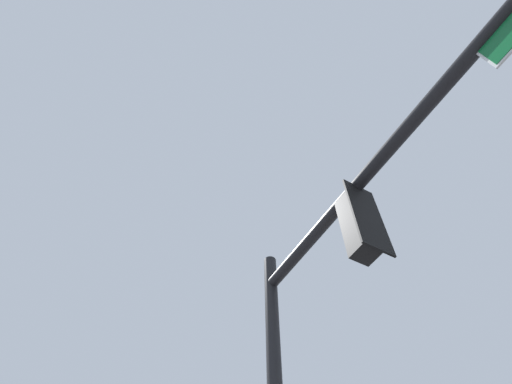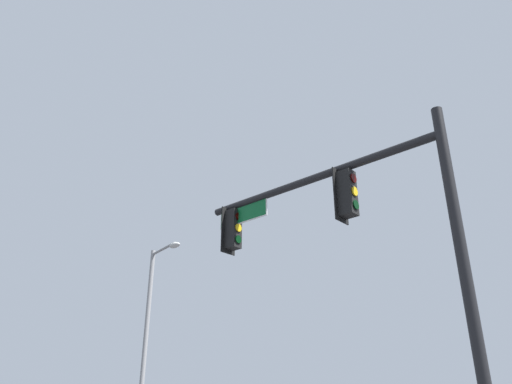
{
  "view_description": "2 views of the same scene",
  "coord_description": "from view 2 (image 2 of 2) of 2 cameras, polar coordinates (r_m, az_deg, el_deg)",
  "views": [
    {
      "loc": [
        -1.27,
        -9.86,
        1.97
      ],
      "look_at": [
        -3.2,
        -8.9,
        4.89
      ],
      "focal_mm": 28.0,
      "sensor_mm": 36.0,
      "label": 1
    },
    {
      "loc": [
        -9.64,
        1.88,
        1.42
      ],
      "look_at": [
        -0.33,
        -7.64,
        7.39
      ],
      "focal_mm": 35.0,
      "sensor_mm": 36.0,
      "label": 2
    }
  ],
  "objects": [
    {
      "name": "street_lamp",
      "position": [
        19.98,
        -12.09,
        -15.12
      ],
      "size": [
        2.2,
        0.52,
        7.56
      ],
      "color": "gray",
      "rests_on": "ground_plane"
    },
    {
      "name": "signal_pole_near",
      "position": [
        11.35,
        10.31,
        -3.72
      ],
      "size": [
        6.7,
        0.69,
        7.32
      ],
      "color": "black",
      "rests_on": "ground_plane"
    }
  ]
}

